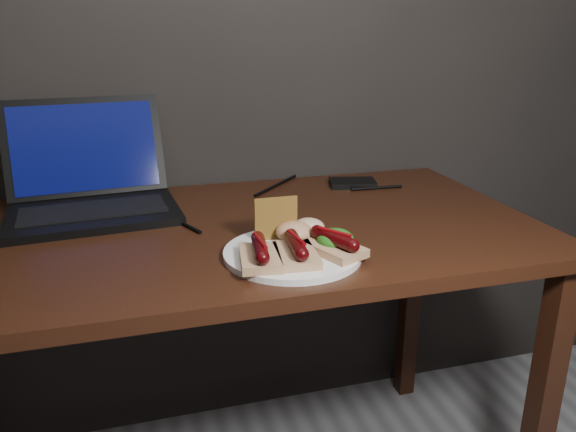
# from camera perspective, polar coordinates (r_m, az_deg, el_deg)

# --- Properties ---
(desk) EXTENTS (1.40, 0.70, 0.75)m
(desk) POSITION_cam_1_polar(r_m,az_deg,el_deg) (1.24, -7.28, -5.09)
(desk) COLOR #39190E
(desk) RESTS_ON ground
(laptop) EXTENTS (0.40, 0.36, 0.25)m
(laptop) POSITION_cam_1_polar(r_m,az_deg,el_deg) (1.38, -19.44, 2.74)
(laptop) COLOR black
(laptop) RESTS_ON desk
(hard_drive) EXTENTS (0.13, 0.10, 0.02)m
(hard_drive) POSITION_cam_1_polar(r_m,az_deg,el_deg) (1.52, 6.57, 3.34)
(hard_drive) COLOR black
(hard_drive) RESTS_ON desk
(desk_cables) EXTENTS (1.02, 0.39, 0.01)m
(desk_cables) POSITION_cam_1_polar(r_m,az_deg,el_deg) (1.35, -8.53, 1.12)
(desk_cables) COLOR black
(desk_cables) RESTS_ON desk
(plate) EXTENTS (0.33, 0.33, 0.01)m
(plate) POSITION_cam_1_polar(r_m,az_deg,el_deg) (1.05, 0.45, -3.80)
(plate) COLOR white
(plate) RESTS_ON desk
(bread_sausage_left) EXTENTS (0.09, 0.12, 0.04)m
(bread_sausage_left) POSITION_cam_1_polar(r_m,az_deg,el_deg) (1.00, -2.85, -3.82)
(bread_sausage_left) COLOR tan
(bread_sausage_left) RESTS_ON plate
(bread_sausage_center) EXTENTS (0.08, 0.12, 0.04)m
(bread_sausage_center) POSITION_cam_1_polar(r_m,az_deg,el_deg) (1.01, 0.84, -3.51)
(bread_sausage_center) COLOR tan
(bread_sausage_center) RESTS_ON plate
(bread_sausage_right) EXTENTS (0.11, 0.13, 0.04)m
(bread_sausage_right) POSITION_cam_1_polar(r_m,az_deg,el_deg) (1.04, 4.71, -2.87)
(bread_sausage_right) COLOR tan
(bread_sausage_right) RESTS_ON plate
(crispbread) EXTENTS (0.08, 0.01, 0.08)m
(crispbread) POSITION_cam_1_polar(r_m,az_deg,el_deg) (1.09, -1.23, -0.24)
(crispbread) COLOR #AB7D2F
(crispbread) RESTS_ON plate
(salad_greens) EXTENTS (0.07, 0.07, 0.04)m
(salad_greens) POSITION_cam_1_polar(r_m,az_deg,el_deg) (1.06, 4.82, -2.37)
(salad_greens) COLOR #1F5A12
(salad_greens) RESTS_ON plate
(salsa_mound) EXTENTS (0.07, 0.07, 0.04)m
(salsa_mound) POSITION_cam_1_polar(r_m,az_deg,el_deg) (1.09, 0.65, -1.62)
(salsa_mound) COLOR #9F270F
(salsa_mound) RESTS_ON plate
(coleslaw_mound) EXTENTS (0.06, 0.06, 0.04)m
(coleslaw_mound) POSITION_cam_1_polar(r_m,az_deg,el_deg) (1.12, 2.11, -1.16)
(coleslaw_mound) COLOR white
(coleslaw_mound) RESTS_ON plate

